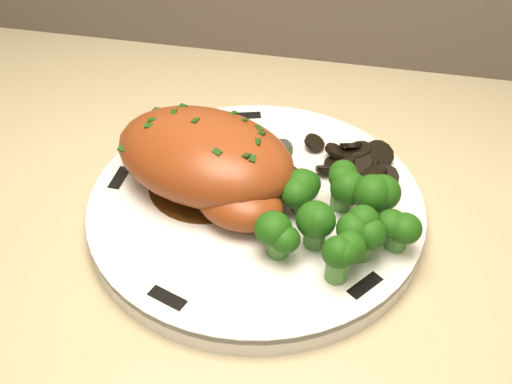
# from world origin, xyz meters

# --- Properties ---
(plate) EXTENTS (0.29, 0.29, 0.02)m
(plate) POSITION_xyz_m (-0.30, 1.70, 0.84)
(plate) COLOR silver
(plate) RESTS_ON counter
(rim_accent_0) EXTENTS (0.03, 0.03, 0.00)m
(rim_accent_0) POSITION_xyz_m (-0.20, 1.77, 0.85)
(rim_accent_0) COLOR black
(rim_accent_0) RESTS_ON plate
(rim_accent_1) EXTENTS (0.03, 0.02, 0.00)m
(rim_accent_1) POSITION_xyz_m (-0.34, 1.82, 0.85)
(rim_accent_1) COLOR black
(rim_accent_1) RESTS_ON plate
(rim_accent_2) EXTENTS (0.01, 0.03, 0.00)m
(rim_accent_2) POSITION_xyz_m (-0.43, 1.71, 0.85)
(rim_accent_2) COLOR black
(rim_accent_2) RESTS_ON plate
(rim_accent_3) EXTENTS (0.03, 0.02, 0.00)m
(rim_accent_3) POSITION_xyz_m (-0.34, 1.59, 0.85)
(rim_accent_3) COLOR black
(rim_accent_3) RESTS_ON plate
(rim_accent_4) EXTENTS (0.03, 0.03, 0.00)m
(rim_accent_4) POSITION_xyz_m (-0.20, 1.63, 0.85)
(rim_accent_4) COLOR black
(rim_accent_4) RESTS_ON plate
(gravy_pool) EXTENTS (0.10, 0.10, 0.00)m
(gravy_pool) POSITION_xyz_m (-0.35, 1.72, 0.85)
(gravy_pool) COLOR #381F0A
(gravy_pool) RESTS_ON plate
(chicken_breast) EXTENTS (0.18, 0.15, 0.06)m
(chicken_breast) POSITION_xyz_m (-0.34, 1.71, 0.88)
(chicken_breast) COLOR brown
(chicken_breast) RESTS_ON plate
(mushroom_pile) EXTENTS (0.10, 0.08, 0.03)m
(mushroom_pile) POSITION_xyz_m (-0.24, 1.75, 0.85)
(mushroom_pile) COLOR black
(mushroom_pile) RESTS_ON plate
(broccoli_florets) EXTENTS (0.12, 0.11, 0.04)m
(broccoli_florets) POSITION_xyz_m (-0.23, 1.67, 0.87)
(broccoli_florets) COLOR #498639
(broccoli_florets) RESTS_ON plate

